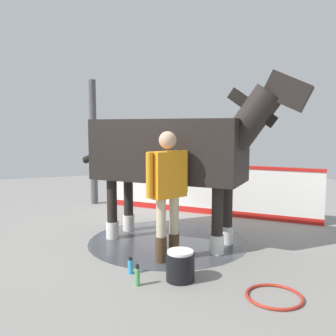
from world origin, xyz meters
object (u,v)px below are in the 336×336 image
at_px(handler, 168,186).
at_px(bottle_spray, 137,276).
at_px(horse, 175,151).
at_px(bottle_shampoo, 131,266).
at_px(wash_bucket, 180,266).
at_px(hose_coil, 274,296).

height_order(handler, bottle_spray, handler).
height_order(horse, bottle_spray, horse).
relative_size(horse, bottle_shampoo, 13.46).
distance_m(handler, wash_bucket, 1.08).
distance_m(horse, bottle_spray, 2.12).
height_order(bottle_shampoo, bottle_spray, bottle_spray).
xyz_separation_m(horse, bottle_spray, (1.32, -1.02, -1.31)).
height_order(wash_bucket, bottle_spray, wash_bucket).
relative_size(bottle_spray, hose_coil, 0.41).
xyz_separation_m(wash_bucket, bottle_spray, (-0.05, -0.51, -0.06)).
bearing_deg(horse, handler, -73.77).
xyz_separation_m(bottle_shampoo, bottle_spray, (0.36, -0.02, 0.02)).
bearing_deg(horse, bottle_spray, -81.34).
distance_m(handler, bottle_spray, 1.26).
bearing_deg(wash_bucket, bottle_shampoo, -130.12).
bearing_deg(bottle_shampoo, wash_bucket, 49.88).
bearing_deg(horse, bottle_shampoo, -89.80).
relative_size(horse, handler, 1.60).
bearing_deg(bottle_shampoo, bottle_spray, -3.86).
relative_size(handler, bottle_spray, 6.99).
relative_size(horse, bottle_spray, 11.20).
bearing_deg(hose_coil, horse, -173.92).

